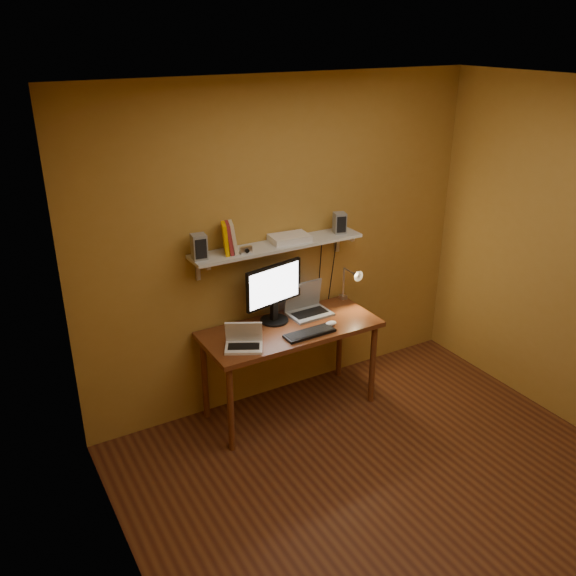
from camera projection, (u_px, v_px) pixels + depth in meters
room at (419, 325)px, 3.55m from camera, size 3.44×3.24×2.64m
desk at (291, 337)px, 4.76m from camera, size 1.40×0.60×0.75m
wall_shelf at (278, 246)px, 4.64m from camera, size 1.40×0.25×0.21m
monitor at (274, 290)px, 4.71m from camera, size 0.52×0.26×0.48m
laptop at (307, 305)px, 4.93m from camera, size 0.34×0.25×0.26m
netbook at (244, 340)px, 4.41m from camera, size 0.33×0.30×0.20m
keyboard at (310, 333)px, 4.61m from camera, size 0.41×0.14×0.02m
mouse at (331, 323)px, 4.75m from camera, size 0.10×0.07×0.04m
desk_lamp at (352, 281)px, 5.05m from camera, size 0.09×0.23×0.38m
speaker_left at (199, 247)px, 4.30m from camera, size 0.11×0.11×0.18m
speaker_right at (340, 223)px, 4.84m from camera, size 0.11×0.11×0.17m
books at (229, 238)px, 4.41m from camera, size 0.16×0.16×0.23m
shelf_camera at (246, 250)px, 4.42m from camera, size 0.09×0.04×0.05m
router at (289, 238)px, 4.68m from camera, size 0.32×0.23×0.05m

